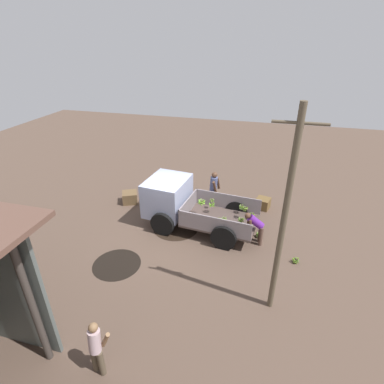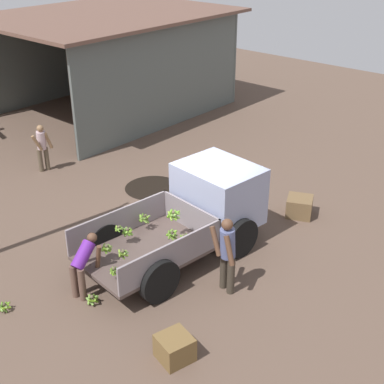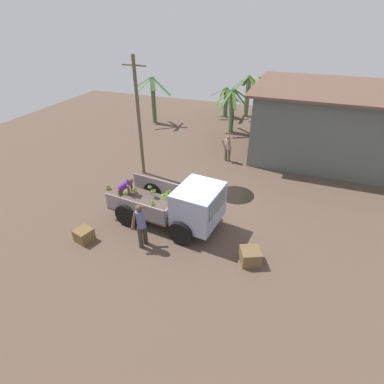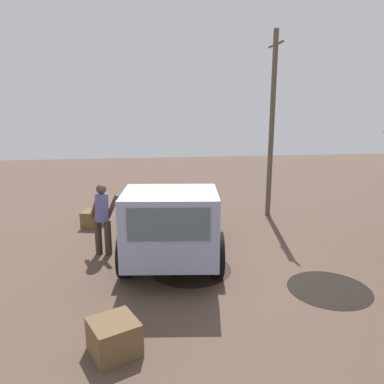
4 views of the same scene
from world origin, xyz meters
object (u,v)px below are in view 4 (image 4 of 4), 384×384
at_px(wooden_crate_1, 114,337).
at_px(person_foreground_visitor, 102,216).
at_px(person_worker_loading, 184,200).
at_px(wooden_crate_0, 93,219).
at_px(banana_bunch_on_ground_1, 170,219).
at_px(utility_pole, 272,124).
at_px(cargo_truck, 171,226).
at_px(banana_bunch_on_ground_0, 201,207).

bearing_deg(wooden_crate_1, person_foreground_visitor, -172.46).
distance_m(person_worker_loading, wooden_crate_0, 2.77).
xyz_separation_m(banana_bunch_on_ground_1, wooden_crate_0, (-0.01, -2.31, 0.11)).
bearing_deg(wooden_crate_0, utility_pole, 95.13).
xyz_separation_m(cargo_truck, wooden_crate_0, (-3.33, -2.10, -0.78)).
height_order(utility_pole, banana_bunch_on_ground_0, utility_pole).
bearing_deg(cargo_truck, person_worker_loading, 175.47).
distance_m(person_foreground_visitor, wooden_crate_0, 2.36).
xyz_separation_m(banana_bunch_on_ground_0, wooden_crate_0, (1.30, -3.48, 0.13)).
bearing_deg(banana_bunch_on_ground_0, cargo_truck, -16.67).
xyz_separation_m(banana_bunch_on_ground_0, wooden_crate_1, (7.33, -2.44, 0.15)).
relative_size(utility_pole, person_foreground_visitor, 3.30).
height_order(person_foreground_visitor, banana_bunch_on_ground_0, person_foreground_visitor).
relative_size(person_worker_loading, banana_bunch_on_ground_0, 5.02).
distance_m(wooden_crate_0, wooden_crate_1, 6.12).
height_order(person_foreground_visitor, wooden_crate_0, person_foreground_visitor).
bearing_deg(person_worker_loading, banana_bunch_on_ground_0, 142.31).
relative_size(banana_bunch_on_ground_1, wooden_crate_0, 0.49).
bearing_deg(banana_bunch_on_ground_1, person_worker_loading, 68.01).
relative_size(banana_bunch_on_ground_0, banana_bunch_on_ground_1, 0.91).
xyz_separation_m(cargo_truck, utility_pole, (-3.83, 3.49, 1.96)).
bearing_deg(utility_pole, banana_bunch_on_ground_0, -110.71).
relative_size(person_foreground_visitor, wooden_crate_0, 3.02).
bearing_deg(wooden_crate_0, person_worker_loading, 86.44).
bearing_deg(utility_pole, cargo_truck, -42.34).
bearing_deg(banana_bunch_on_ground_1, wooden_crate_1, -11.93).
xyz_separation_m(cargo_truck, person_foreground_visitor, (-1.15, -1.57, -0.05)).
xyz_separation_m(cargo_truck, wooden_crate_1, (2.70, -1.06, -0.76)).
bearing_deg(wooden_crate_0, person_foreground_visitor, 13.62).
bearing_deg(wooden_crate_1, person_worker_loading, 164.04).
xyz_separation_m(person_worker_loading, wooden_crate_0, (-0.17, -2.71, -0.52)).
distance_m(cargo_truck, banana_bunch_on_ground_0, 4.91).
distance_m(cargo_truck, person_worker_loading, 3.23).
xyz_separation_m(cargo_truck, person_worker_loading, (-3.16, 0.62, -0.26)).
bearing_deg(cargo_truck, utility_pole, 144.15).
xyz_separation_m(person_worker_loading, banana_bunch_on_ground_1, (-0.16, -0.40, -0.63)).
height_order(banana_bunch_on_ground_1, wooden_crate_0, wooden_crate_0).
relative_size(cargo_truck, banana_bunch_on_ground_0, 17.81).
height_order(cargo_truck, banana_bunch_on_ground_1, cargo_truck).
height_order(utility_pole, wooden_crate_1, utility_pole).
bearing_deg(wooden_crate_1, banana_bunch_on_ground_0, 161.55).
distance_m(person_foreground_visitor, banana_bunch_on_ground_0, 4.64).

